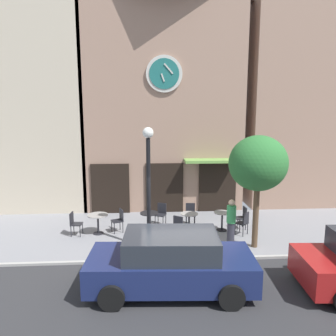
{
  "coord_description": "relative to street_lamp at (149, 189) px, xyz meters",
  "views": [
    {
      "loc": [
        -1.06,
        -9.7,
        4.67
      ],
      "look_at": [
        -0.25,
        2.6,
        2.53
      ],
      "focal_mm": 35.35,
      "sensor_mm": 36.0,
      "label": 1
    }
  ],
  "objects": [
    {
      "name": "neighbor_building_right",
      "position": [
        8.18,
        5.9,
        3.66
      ],
      "size": [
        6.49,
        3.43,
        11.54
      ],
      "color": "#9E7A66",
      "rests_on": "ground_plane"
    },
    {
      "name": "street_tree",
      "position": [
        3.66,
        -0.07,
        0.81
      ],
      "size": [
        1.97,
        1.77,
        3.88
      ],
      "color": "brown",
      "rests_on": "ground_plane"
    },
    {
      "name": "cafe_table_near_door",
      "position": [
        -1.94,
        1.53,
        -1.54
      ],
      "size": [
        0.78,
        0.78,
        0.76
      ],
      "color": "black",
      "rests_on": "ground_plane"
    },
    {
      "name": "cafe_table_leftmost",
      "position": [
        1.57,
        1.53,
        -1.6
      ],
      "size": [
        0.68,
        0.68,
        0.73
      ],
      "color": "black",
      "rests_on": "ground_plane"
    },
    {
      "name": "cafe_chair_facing_wall",
      "position": [
        3.73,
        1.7,
        -1.58
      ],
      "size": [
        0.42,
        0.42,
        0.9
      ],
      "color": "black",
      "rests_on": "ground_plane"
    },
    {
      "name": "cafe_chair_curbside",
      "position": [
        0.52,
        2.39,
        -1.58
      ],
      "size": [
        0.52,
        0.52,
        0.9
      ],
      "color": "black",
      "rests_on": "ground_plane"
    },
    {
      "name": "ground_plane",
      "position": [
        1.0,
        -1.71,
        -2.13
      ],
      "size": [
        26.41,
        11.82,
        0.13
      ],
      "color": "gray"
    },
    {
      "name": "parked_car_navy",
      "position": [
        0.55,
        -2.67,
        -1.35
      ],
      "size": [
        4.4,
        2.22,
        1.55
      ],
      "color": "navy",
      "rests_on": "ground_plane"
    },
    {
      "name": "street_lamp",
      "position": [
        0.0,
        0.0,
        0.0
      ],
      "size": [
        0.36,
        0.36,
        4.15
      ],
      "color": "black",
      "rests_on": "ground_plane"
    },
    {
      "name": "cafe_table_center_left",
      "position": [
        2.88,
        1.56,
        -1.6
      ],
      "size": [
        0.64,
        0.64,
        0.75
      ],
      "color": "black",
      "rests_on": "ground_plane"
    },
    {
      "name": "cafe_table_rightmost",
      "position": [
        0.02,
        1.66,
        -1.57
      ],
      "size": [
        0.72,
        0.72,
        0.75
      ],
      "color": "black",
      "rests_on": "ground_plane"
    },
    {
      "name": "cafe_chair_near_lamp",
      "position": [
        -1.15,
        1.69,
        -1.58
      ],
      "size": [
        0.52,
        0.52,
        0.9
      ],
      "color": "black",
      "rests_on": "ground_plane"
    },
    {
      "name": "cafe_chair_right_end",
      "position": [
        1.73,
        2.3,
        -1.58
      ],
      "size": [
        0.43,
        0.43,
        0.9
      ],
      "color": "black",
      "rests_on": "ground_plane"
    },
    {
      "name": "cafe_chair_by_entrance",
      "position": [
        -2.8,
        1.4,
        -1.58
      ],
      "size": [
        0.43,
        0.43,
        0.9
      ],
      "color": "black",
      "rests_on": "ground_plane"
    },
    {
      "name": "neighbor_building_left",
      "position": [
        -6.19,
        6.14,
        3.76
      ],
      "size": [
        6.74,
        3.91,
        11.73
      ],
      "color": "beige",
      "rests_on": "ground_plane"
    },
    {
      "name": "cafe_chair_outer",
      "position": [
        3.59,
        1.04,
        -1.58
      ],
      "size": [
        0.57,
        0.57,
        0.9
      ],
      "color": "black",
      "rests_on": "ground_plane"
    },
    {
      "name": "pedestrian_green",
      "position": [
        2.85,
        0.06,
        -1.25
      ],
      "size": [
        0.45,
        0.45,
        1.67
      ],
      "color": "#2D2D38",
      "rests_on": "ground_plane"
    },
    {
      "name": "clock_building",
      "position": [
        0.75,
        5.32,
        3.82
      ],
      "size": [
        7.44,
        3.54,
        11.52
      ],
      "color": "#9E7A66",
      "rests_on": "ground_plane"
    },
    {
      "name": "cafe_chair_mid_row",
      "position": [
        1.12,
        0.8,
        -1.58
      ],
      "size": [
        0.56,
        0.56,
        0.9
      ],
      "color": "black",
      "rests_on": "ground_plane"
    }
  ]
}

